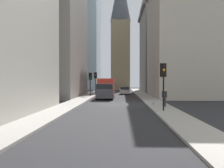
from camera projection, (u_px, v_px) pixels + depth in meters
name	position (u px, v px, depth m)	size (l,w,h in m)	color
ground_plane	(114.00, 104.00, 26.58)	(135.00, 135.00, 0.00)	#262628
sidewalk_right	(73.00, 103.00, 26.75)	(90.00, 2.20, 0.14)	gray
sidewalk_left	(156.00, 104.00, 26.40)	(90.00, 2.20, 0.14)	gray
building_left_midfar	(184.00, 29.00, 37.98)	(14.76, 10.50, 21.09)	#A8A091
building_left_far	(164.00, 47.00, 56.83)	(16.33, 10.50, 20.90)	gray
church_spire	(120.00, 26.00, 68.55)	(5.74, 5.74, 34.20)	#9E8966
delivery_truck	(106.00, 88.00, 34.30)	(6.46, 2.25, 2.84)	red
sedan_silver	(125.00, 91.00, 45.79)	(4.30, 1.78, 1.42)	#B7BABF
traffic_light_foreground	(164.00, 76.00, 19.57)	(0.43, 0.52, 3.82)	black
traffic_light_midblock	(95.00, 78.00, 43.79)	(0.43, 0.52, 3.91)	black
traffic_light_far_junction	(90.00, 79.00, 38.26)	(0.43, 0.52, 3.64)	black
pedestrian	(164.00, 97.00, 22.77)	(0.26, 0.44, 1.69)	#33333D
discarded_bottle	(153.00, 104.00, 24.44)	(0.07, 0.07, 0.27)	#236033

